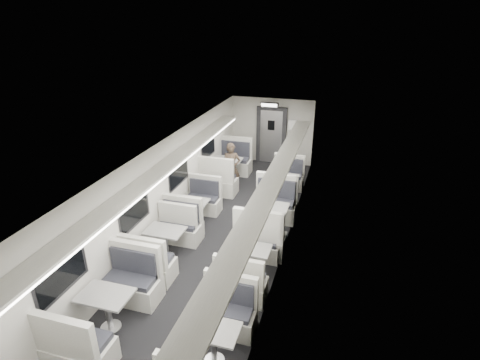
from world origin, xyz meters
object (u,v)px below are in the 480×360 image
Objects in this scene: vestibule_door at (271,136)px; booth_right_d at (214,345)px; booth_left_b at (193,212)px; booth_left_a at (227,171)px; passenger at (231,168)px; booth_right_a at (284,187)px; booth_right_b at (268,220)px; booth_right_c at (251,261)px; booth_left_c at (166,243)px; exit_sign at (269,105)px; booth_left_d at (108,311)px.

booth_right_d is at bearing -83.63° from vestibule_door.
booth_left_b is at bearing 116.93° from booth_right_d.
passenger is (0.34, -0.58, 0.36)m from booth_left_a.
booth_right_d reaches higher than booth_left_b.
booth_right_d is (0.00, -6.16, -0.01)m from booth_right_a.
booth_right_b is at bearing -68.43° from passenger.
booth_right_b reaches higher than booth_right_d.
booth_right_c is 4.26m from passenger.
booth_left_c is 6.49m from exit_sign.
exit_sign is at bearing 96.73° from booth_right_d.
exit_sign is (-1.00, 2.31, 1.92)m from booth_right_a.
booth_left_a is at bearing 125.65° from booth_right_b.
booth_left_d is at bearing -96.85° from exit_sign.
passenger is at bearing 86.73° from booth_left_d.
booth_left_d is at bearing -108.60° from passenger.
booth_left_a is 2.51m from vestibule_door.
booth_left_c is 2.21m from booth_left_d.
passenger is (0.34, 3.81, 0.41)m from booth_left_c.
booth_right_c is at bearing -80.84° from exit_sign.
passenger reaches higher than booth_left_d.
booth_left_a is 7.04m from booth_right_d.
booth_right_c is 2.27m from booth_right_d.
booth_right_d is at bearing -63.07° from booth_left_b.
booth_left_d is 6.34m from booth_right_a.
booth_left_d is 8.60m from exit_sign.
booth_left_b is 0.99× the size of booth_right_c.
booth_left_a is 1.19× the size of booth_right_c.
exit_sign is at bearing 102.50° from booth_right_b.
vestibule_door is at bearing 61.47° from passenger.
booth_right_a is 2.20m from booth_right_b.
booth_right_b is (2.00, -2.79, -0.01)m from booth_left_a.
booth_left_c is 1.06× the size of booth_right_d.
booth_right_b is at bearing -77.50° from exit_sign.
booth_left_b is (0.00, -2.81, -0.07)m from booth_left_a.
booth_right_a is 3.89m from booth_right_c.
exit_sign is at bearing 58.80° from passenger.
vestibule_door is (-1.00, 2.80, 0.68)m from booth_right_a.
booth_right_b reaches higher than booth_left_d.
booth_left_d is 8.90m from vestibule_door.
booth_right_c is (2.00, -1.67, 0.00)m from booth_left_b.
booth_right_d is at bearing -83.27° from exit_sign.
booth_left_c is 6.71m from vestibule_door.
exit_sign is (1.00, 4.54, 1.93)m from booth_left_b.
booth_right_d is 1.26× the size of passenger.
passenger reaches higher than booth_left_c.
exit_sign reaches higher than booth_left_d.
booth_right_d is at bearing -4.13° from booth_left_d.
booth_right_d is at bearing -49.64° from booth_left_c.
booth_left_b is at bearing -131.98° from booth_right_a.
exit_sign reaches higher than booth_right_d.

